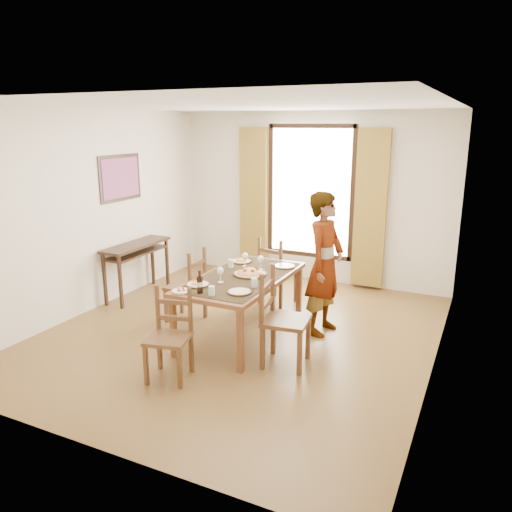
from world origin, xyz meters
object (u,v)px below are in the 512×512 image
at_px(man, 325,264).
at_px(pasta_platter, 250,271).
at_px(console_table, 136,251).
at_px(dining_table, 242,281).

relative_size(man, pasta_platter, 4.36).
distance_m(console_table, man, 2.93).
bearing_deg(console_table, pasta_platter, -14.61).
distance_m(console_table, dining_table, 2.17).
bearing_deg(dining_table, console_table, 162.84).
xyz_separation_m(man, pasta_platter, (-0.78, -0.46, -0.07)).
relative_size(console_table, dining_table, 0.66).
xyz_separation_m(console_table, pasta_platter, (2.14, -0.56, 0.12)).
relative_size(dining_table, pasta_platter, 4.53).
bearing_deg(man, dining_table, 129.59).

